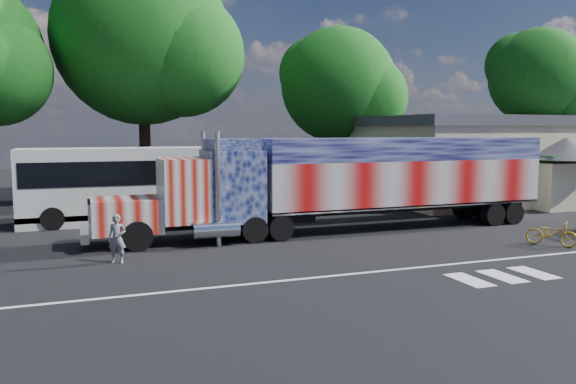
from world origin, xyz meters
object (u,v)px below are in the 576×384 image
object	(u,v)px
woman	(117,239)
tree_ne_a	(340,86)
tree_far_ne	(540,77)
coach_bus	(154,183)
semi_truck	(352,180)
tree_n_mid	(145,38)
bicycle	(551,233)

from	to	relation	value
woman	tree_ne_a	world-z (taller)	tree_ne_a
tree_far_ne	coach_bus	bearing A→B (deg)	-166.57
tree_far_ne	semi_truck	bearing A→B (deg)	-150.06
tree_ne_a	tree_n_mid	bearing A→B (deg)	176.16
semi_truck	tree_n_mid	distance (m)	17.94
bicycle	tree_ne_a	bearing A→B (deg)	53.64
semi_truck	coach_bus	distance (m)	9.73
woman	bicycle	world-z (taller)	woman
semi_truck	tree_n_mid	xyz separation A→B (m)	(-7.04, 14.53, 7.82)
tree_n_mid	coach_bus	bearing A→B (deg)	-94.77
coach_bus	tree_ne_a	bearing A→B (deg)	29.75
woman	tree_ne_a	bearing A→B (deg)	66.71
coach_bus	tree_ne_a	size ratio (longest dim) A/B	1.07
woman	tree_n_mid	world-z (taller)	tree_n_mid
bicycle	coach_bus	bearing A→B (deg)	103.89
tree_n_mid	bicycle	bearing A→B (deg)	-57.82
semi_truck	coach_bus	size ratio (longest dim) A/B	1.67
semi_truck	tree_ne_a	world-z (taller)	tree_ne_a
coach_bus	tree_n_mid	size ratio (longest dim) A/B	0.78
woman	tree_n_mid	bearing A→B (deg)	101.04
tree_n_mid	tree_far_ne	bearing A→B (deg)	-2.61
coach_bus	tree_n_mid	distance (m)	11.97
coach_bus	tree_n_mid	bearing A→B (deg)	85.23
coach_bus	tree_ne_a	distance (m)	16.70
woman	tree_ne_a	distance (m)	23.81
woman	bicycle	distance (m)	15.90
bicycle	tree_n_mid	distance (m)	25.65
coach_bus	bicycle	distance (m)	17.68
tree_far_ne	tree_ne_a	bearing A→B (deg)	178.33
tree_n_mid	tree_far_ne	world-z (taller)	tree_n_mid
semi_truck	tree_far_ne	bearing A→B (deg)	29.94
semi_truck	bicycle	bearing A→B (deg)	-44.87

